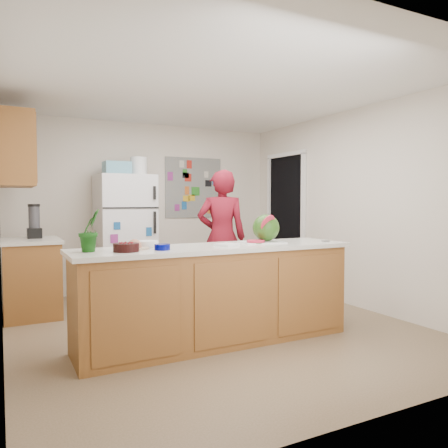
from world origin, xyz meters
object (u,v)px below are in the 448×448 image
refrigerator (125,236)px  watermelon (266,228)px  person (222,237)px  cherry_bowl (126,247)px

refrigerator → watermelon: refrigerator is taller
refrigerator → watermelon: 2.47m
person → cherry_bowl: person is taller
watermelon → cherry_bowl: bearing=-173.7°
cherry_bowl → person: bearing=41.9°
person → cherry_bowl: size_ratio=8.18×
refrigerator → watermelon: size_ratio=6.26×
refrigerator → cherry_bowl: 2.55m
refrigerator → cherry_bowl: size_ratio=7.99×
cherry_bowl → refrigerator: bearing=75.8°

